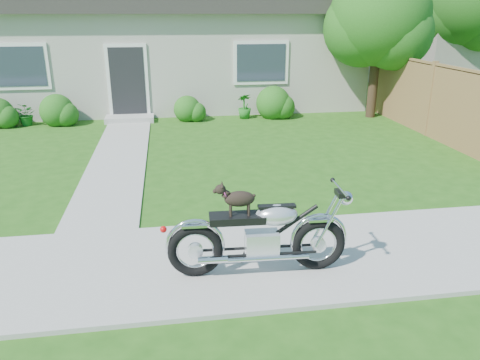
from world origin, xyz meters
The scene contains 11 objects.
ground centered at (0.00, 0.00, 0.00)m, with size 80.00×80.00×0.00m, color #235114.
sidewalk centered at (0.00, 0.00, 0.02)m, with size 24.00×2.20×0.04m, color #9E9B93.
walkway centered at (-1.50, 5.00, 0.01)m, with size 1.20×8.00×0.03m, color #9E9B93.
house centered at (0.00, 11.99, 2.16)m, with size 12.60×7.03×4.50m.
fence centered at (6.30, 5.75, 0.94)m, with size 0.12×6.62×1.90m.
tree_near centered at (5.91, 8.07, 2.82)m, with size 2.88×2.86×4.39m.
tree_far centered at (10.17, 10.43, 3.42)m, with size 3.47×3.47×5.33m.
shrub_row centered at (-1.02, 8.50, 0.40)m, with size 8.85×1.04×1.04m.
potted_plant_left centered at (-4.34, 8.55, 0.32)m, with size 0.58×0.51×0.65m, color #17591A.
potted_plant_right centered at (1.92, 8.55, 0.37)m, with size 0.41×0.41×0.74m, color #206D1E.
motorcycle_with_dog centered at (0.64, -0.39, 0.55)m, with size 2.22×0.60×1.16m.
Camera 1 is at (-0.38, -5.31, 3.05)m, focal length 35.00 mm.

